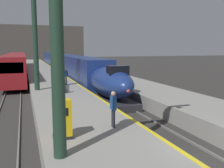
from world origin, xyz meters
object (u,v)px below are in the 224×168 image
Objects in this scene: passenger_mid_platform at (113,106)px; station_column_mid at (34,21)px; highspeed_train_main at (66,64)px; passenger_near_edge at (56,82)px; rolling_suitcase at (67,89)px; passenger_far_waiting at (65,75)px; regional_train_adjacent at (16,64)px; ticket_machine_yellow at (62,120)px.

station_column_mid is at bearing 102.83° from passenger_mid_platform.
highspeed_train_main is 24.71m from passenger_near_edge.
passenger_far_waiting is at bearing 82.56° from rolling_suitcase.
highspeed_train_main is 34.12× the size of passenger_near_edge.
highspeed_train_main reaches higher than passenger_far_waiting.
station_column_mid reaches higher than rolling_suitcase.
station_column_mid reaches higher than passenger_near_edge.
station_column_mid is at bearing 134.39° from rolling_suitcase.
highspeed_train_main is 8.14m from regional_train_adjacent.
passenger_near_edge is 9.52m from passenger_mid_platform.
regional_train_adjacent is at bearing 104.06° from passenger_far_waiting.
passenger_mid_platform is (-3.12, -33.68, 0.09)m from highspeed_train_main.
passenger_far_waiting is at bearing 89.85° from passenger_mid_platform.
highspeed_train_main is 34.12× the size of passenger_mid_platform.
highspeed_train_main is 33.82m from passenger_mid_platform.
passenger_far_waiting reaches higher than ticket_machine_yellow.
highspeed_train_main is at bearing 80.93° from passenger_far_waiting.
regional_train_adjacent is at bearing 100.27° from rolling_suitcase.
passenger_far_waiting is (-3.08, -19.31, 0.09)m from highspeed_train_main.
highspeed_train_main is 22.82m from station_column_mid.
station_column_mid is 5.88× the size of passenger_far_waiting.
ticket_machine_yellow is (2.55, -35.09, -0.34)m from regional_train_adjacent.
regional_train_adjacent reaches higher than passenger_far_waiting.
highspeed_train_main is at bearing 81.24° from rolling_suitcase.
regional_train_adjacent is 34.77m from passenger_mid_platform.
rolling_suitcase is 10.78m from ticket_machine_yellow.
rolling_suitcase is (-3.66, -23.75, -0.60)m from highspeed_train_main.
rolling_suitcase is at bearing 79.90° from ticket_machine_yellow.
ticket_machine_yellow is (-5.55, -34.35, -0.16)m from highspeed_train_main.
rolling_suitcase is at bearing 28.79° from passenger_near_edge.
highspeed_train_main is 19.55m from passenger_far_waiting.
regional_train_adjacent is 21.66× the size of passenger_mid_platform.
passenger_far_waiting is (5.02, -20.04, -0.09)m from regional_train_adjacent.
rolling_suitcase is at bearing 93.13° from passenger_mid_platform.
station_column_mid is 5.88× the size of passenger_near_edge.
passenger_near_edge is (1.29, -2.81, -4.93)m from station_column_mid.
passenger_far_waiting is 1.06× the size of ticket_machine_yellow.
passenger_near_edge is at bearing -100.75° from highspeed_train_main.
highspeed_train_main is at bearing 84.71° from passenger_mid_platform.
station_column_mid is (-5.90, -21.46, 5.02)m from highspeed_train_main.
station_column_mid is 6.08m from passenger_far_waiting.
ticket_machine_yellow is (-2.47, -15.05, -0.25)m from passenger_far_waiting.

